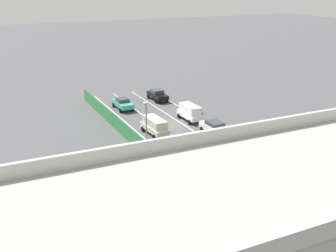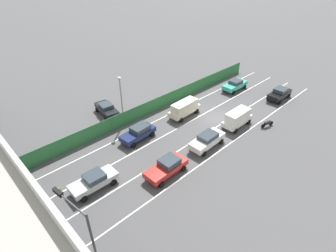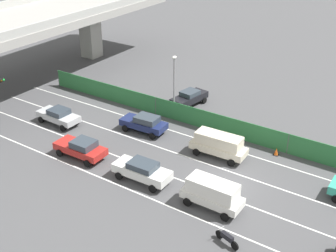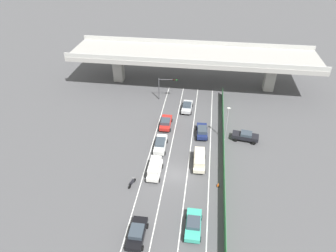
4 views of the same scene
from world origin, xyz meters
TOP-DOWN VIEW (x-y plane):
  - ground_plane at (0.00, 0.00)m, footprint 300.00×300.00m
  - lane_line_left_edge at (-4.83, 4.69)m, footprint 0.14×45.39m
  - lane_line_mid_left at (-1.61, 4.69)m, footprint 0.14×45.39m
  - lane_line_mid_right at (1.61, 4.69)m, footprint 0.14×45.39m
  - lane_line_right_edge at (4.83, 4.69)m, footprint 0.14×45.39m
  - green_fence at (6.90, 4.69)m, footprint 0.10×41.49m
  - car_van_white at (-3.16, -0.38)m, footprint 1.98×4.39m
  - car_sedan_navy at (3.26, 10.30)m, footprint 2.22×4.50m
  - car_van_cream at (3.19, 2.50)m, footprint 2.09×4.85m
  - car_taxi_teal at (3.13, -9.17)m, footprint 2.05×4.54m
  - car_sedan_red at (-3.35, 12.02)m, footprint 2.16×4.63m
  - car_sedan_silver at (-0.02, 18.20)m, footprint 2.12×4.50m
  - car_sedan_black at (-3.32, -11.29)m, footprint 2.06×4.44m
  - car_sedan_white at (-3.28, 5.68)m, footprint 2.07×4.71m
  - motorcycle at (-5.97, -3.02)m, footprint 0.79×1.89m
  - parked_sedan_dark at (10.62, 9.89)m, footprint 4.58×2.45m
  - traffic_light at (-4.78, 21.94)m, footprint 3.85×0.68m
  - street_lamp at (7.21, 9.60)m, footprint 0.60×0.36m
  - traffic_cone at (6.12, -1.54)m, footprint 0.47×0.47m

SIDE VIEW (x-z plane):
  - ground_plane at x=0.00m, z-range 0.00..0.00m
  - lane_line_left_edge at x=-4.83m, z-range 0.00..0.01m
  - lane_line_mid_left at x=-1.61m, z-range 0.00..0.01m
  - lane_line_mid_right at x=1.61m, z-range 0.00..0.01m
  - lane_line_right_edge at x=4.83m, z-range 0.00..0.01m
  - traffic_cone at x=6.12m, z-range -0.02..0.65m
  - motorcycle at x=-5.97m, z-range -0.01..0.93m
  - car_sedan_silver at x=-0.02m, z-range 0.09..1.64m
  - car_taxi_teal at x=3.13m, z-range 0.08..1.70m
  - car_sedan_red at x=-3.35m, z-range 0.07..1.72m
  - parked_sedan_dark at x=10.62m, z-range 0.09..1.70m
  - car_sedan_navy at x=3.26m, z-range 0.09..1.74m
  - car_sedan_black at x=-3.32m, z-range 0.08..1.77m
  - car_sedan_white at x=-3.28m, z-range 0.10..1.75m
  - green_fence at x=6.90m, z-range 0.00..1.89m
  - car_van_cream at x=3.19m, z-range 0.15..2.21m
  - car_van_white at x=-3.16m, z-range 0.14..2.28m
  - traffic_light at x=-4.78m, z-range 1.08..5.93m
  - street_lamp at x=7.21m, z-range 0.74..7.18m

